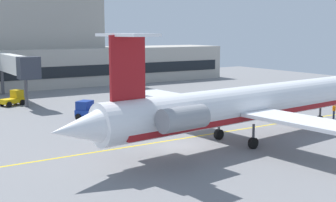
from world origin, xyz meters
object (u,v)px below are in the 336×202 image
object	(u,v)px
pushback_tractor	(14,99)
marshaller	(334,110)
regional_jet	(243,105)
baggage_tug	(90,111)

from	to	relation	value
pushback_tractor	marshaller	size ratio (longest dim) A/B	1.67
regional_jet	marshaller	world-z (taller)	regional_jet
baggage_tug	pushback_tractor	xyz separation A→B (m)	(-4.60, 13.53, -0.04)
regional_jet	marshaller	distance (m)	15.24
regional_jet	baggage_tug	size ratio (longest dim) A/B	9.27
pushback_tractor	marshaller	bearing A→B (deg)	-45.88
pushback_tractor	marshaller	distance (m)	38.00
baggage_tug	marshaller	bearing A→B (deg)	-32.19
regional_jet	marshaller	bearing A→B (deg)	8.64
regional_jet	baggage_tug	world-z (taller)	regional_jet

